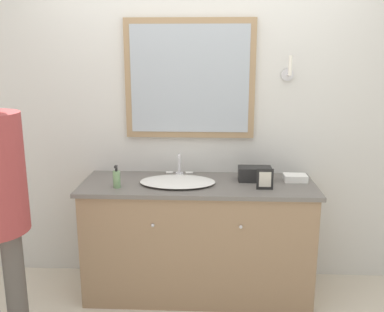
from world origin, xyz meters
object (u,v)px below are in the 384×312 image
sink_basin (178,181)px  soap_bottle (117,179)px  appliance_box (255,174)px  picture_frame (265,179)px

sink_basin → soap_bottle: 0.43m
appliance_box → soap_bottle: bearing=-167.8°
picture_frame → appliance_box: bearing=103.4°
appliance_box → picture_frame: picture_frame is taller
sink_basin → picture_frame: size_ratio=3.69×
soap_bottle → picture_frame: bearing=0.2°
soap_bottle → sink_basin: bearing=15.1°
soap_bottle → picture_frame: (1.02, 0.00, 0.01)m
soap_bottle → appliance_box: size_ratio=0.67×
appliance_box → sink_basin: bearing=-170.0°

